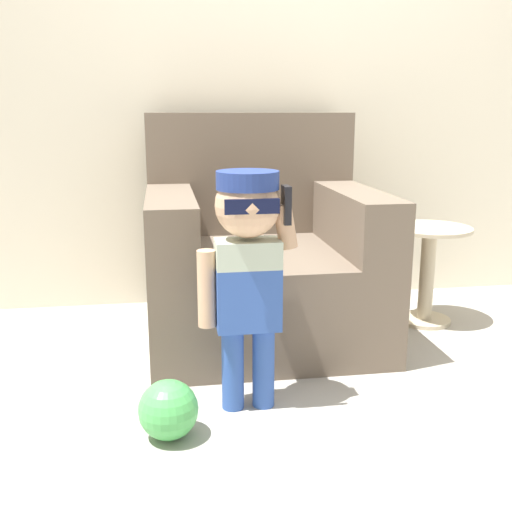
{
  "coord_description": "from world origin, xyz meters",
  "views": [
    {
      "loc": [
        -0.68,
        -2.56,
        1.06
      ],
      "look_at": [
        -0.31,
        -0.23,
        0.48
      ],
      "focal_mm": 42.0,
      "sensor_mm": 36.0,
      "label": 1
    }
  ],
  "objects_px": {
    "armchair": "(260,258)",
    "person_child": "(247,254)",
    "side_table": "(428,265)",
    "toy_ball": "(168,410)"
  },
  "relations": [
    {
      "from": "armchair",
      "to": "person_child",
      "type": "bearing_deg",
      "value": -102.54
    },
    {
      "from": "side_table",
      "to": "toy_ball",
      "type": "relative_size",
      "value": 2.5
    },
    {
      "from": "armchair",
      "to": "toy_ball",
      "type": "bearing_deg",
      "value": -116.15
    },
    {
      "from": "person_child",
      "to": "side_table",
      "type": "distance_m",
      "value": 1.3
    },
    {
      "from": "armchair",
      "to": "toy_ball",
      "type": "relative_size",
      "value": 5.26
    },
    {
      "from": "person_child",
      "to": "toy_ball",
      "type": "height_order",
      "value": "person_child"
    },
    {
      "from": "armchair",
      "to": "person_child",
      "type": "distance_m",
      "value": 0.81
    },
    {
      "from": "person_child",
      "to": "side_table",
      "type": "xyz_separation_m",
      "value": [
        1.03,
        0.75,
        -0.28
      ]
    },
    {
      "from": "person_child",
      "to": "toy_ball",
      "type": "distance_m",
      "value": 0.58
    },
    {
      "from": "person_child",
      "to": "toy_ball",
      "type": "xyz_separation_m",
      "value": [
        -0.29,
        -0.17,
        -0.48
      ]
    }
  ]
}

